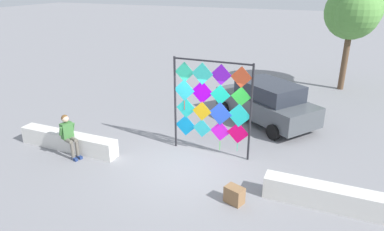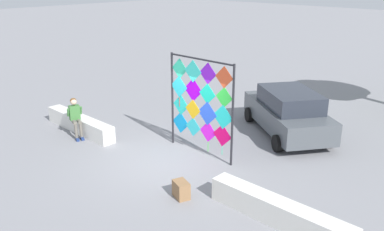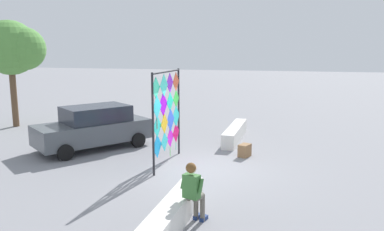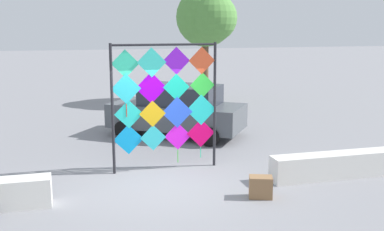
% 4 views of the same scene
% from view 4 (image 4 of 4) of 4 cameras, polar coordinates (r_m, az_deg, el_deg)
% --- Properties ---
extents(ground, '(120.00, 120.00, 0.00)m').
position_cam_4_polar(ground, '(10.39, -3.29, -8.83)').
color(ground, gray).
extents(plaza_ledge_right, '(3.68, 0.50, 0.59)m').
position_cam_4_polar(plaza_ledge_right, '(11.55, 18.38, -5.79)').
color(plaza_ledge_right, silver).
rests_on(plaza_ledge_right, ground).
extents(kite_display_rack, '(2.61, 0.08, 3.14)m').
position_cam_4_polar(kite_display_rack, '(11.19, -3.38, 2.16)').
color(kite_display_rack, '#232328').
rests_on(kite_display_rack, ground).
extents(parked_car, '(4.55, 3.96, 1.66)m').
position_cam_4_polar(parked_car, '(14.88, -1.78, 0.66)').
color(parked_car, '#4C5156').
rests_on(parked_car, ground).
extents(cardboard_box_large, '(0.56, 0.46, 0.45)m').
position_cam_4_polar(cardboard_box_large, '(9.80, 8.51, -8.76)').
color(cardboard_box_large, olive).
rests_on(cardboard_box_large, ground).
extents(tree_broadleaf, '(2.76, 3.35, 5.23)m').
position_cam_4_polar(tree_broadleaf, '(21.17, 2.04, 12.06)').
color(tree_broadleaf, brown).
rests_on(tree_broadleaf, ground).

